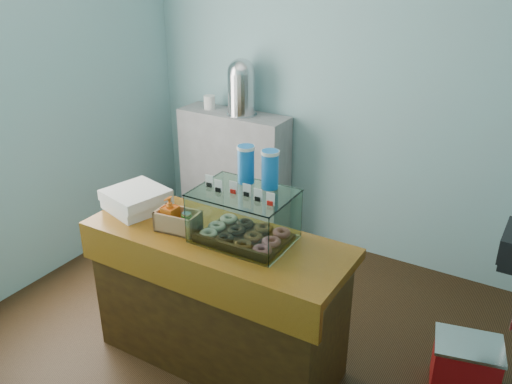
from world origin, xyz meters
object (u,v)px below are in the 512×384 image
Objects in this scene: counter at (218,299)px; coffee_urn at (241,86)px; red_cooler at (465,366)px; display_case at (247,210)px.

counter is 3.33× the size of coffee_urn.
counter is 3.66× the size of red_cooler.
red_cooler is (1.23, 0.45, -0.90)m from display_case.
display_case is at bearing 25.75° from counter.
display_case is 1.80m from coffee_urn.
red_cooler is at bearing 19.17° from display_case.
display_case is 1.25× the size of red_cooler.
red_cooler is (1.39, 0.53, -0.29)m from counter.
display_case is at bearing -173.09° from red_cooler.
counter reaches higher than red_cooler.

